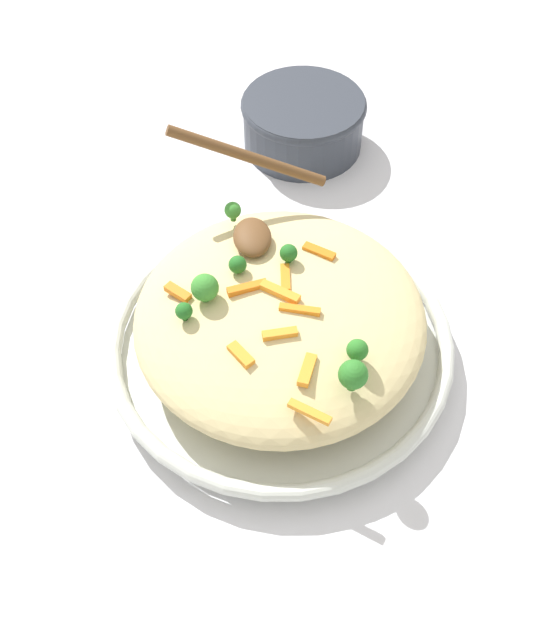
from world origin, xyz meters
The scene contains 22 objects.
ground_plane centered at (0.00, 0.00, 0.00)m, with size 2.40×2.40×0.00m, color silver.
serving_bowl centered at (0.00, 0.00, 0.02)m, with size 0.37×0.37×0.04m.
pasta_mound centered at (0.00, 0.00, 0.07)m, with size 0.30×0.30×0.07m, color #DBC689.
carrot_piece_0 centered at (0.02, -0.01, 0.10)m, with size 0.03×0.01×0.01m, color orange.
carrot_piece_1 centered at (-0.02, -0.02, 0.10)m, with size 0.04×0.01×0.01m, color orange.
carrot_piece_2 centered at (-0.13, -0.01, 0.10)m, with size 0.04×0.01×0.01m, color orange.
carrot_piece_3 centered at (-0.09, -0.02, 0.10)m, with size 0.03×0.01×0.01m, color orange.
carrot_piece_4 centered at (-0.07, 0.04, 0.10)m, with size 0.03×0.01×0.01m, color orange.
carrot_piece_5 centered at (0.00, 0.00, 0.11)m, with size 0.04×0.01×0.01m, color orange.
carrot_piece_6 centered at (0.01, 0.03, 0.10)m, with size 0.04×0.01×0.01m, color orange.
carrot_piece_7 centered at (-0.05, 0.01, 0.10)m, with size 0.03×0.01×0.01m, color orange.
carrot_piece_8 centered at (0.06, -0.05, 0.10)m, with size 0.04×0.01×0.01m, color orange.
carrot_piece_9 centered at (0.02, 0.10, 0.10)m, with size 0.03×0.01×0.01m, color orange.
broccoli_floret_0 centered at (0.04, 0.04, 0.11)m, with size 0.02×0.02×0.02m.
broccoli_floret_1 centered at (0.01, 0.07, 0.11)m, with size 0.03×0.03×0.03m.
broccoli_floret_2 centered at (0.12, 0.04, 0.11)m, with size 0.02×0.02×0.02m.
broccoli_floret_3 centered at (0.04, -0.01, 0.11)m, with size 0.02×0.02×0.02m.
broccoli_floret_4 centered at (-0.11, -0.05, 0.11)m, with size 0.03×0.03×0.03m.
broccoli_floret_5 centered at (-0.01, 0.09, 0.11)m, with size 0.02×0.02×0.02m.
broccoli_floret_6 centered at (-0.08, -0.06, 0.11)m, with size 0.02×0.02×0.02m.
serving_spoon centered at (0.11, 0.02, 0.12)m, with size 0.12×0.17×0.09m.
companion_bowl centered at (0.36, -0.07, 0.04)m, with size 0.17×0.17×0.07m.
Camera 1 is at (-0.46, 0.05, 0.65)m, focal length 40.96 mm.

